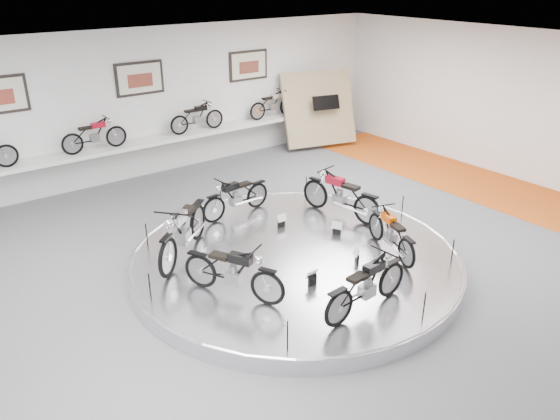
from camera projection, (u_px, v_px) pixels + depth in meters
floor at (305, 273)px, 10.53m from camera, size 16.00×16.00×0.00m
ceiling at (309, 61)px, 8.91m from camera, size 16.00×16.00×0.00m
wall_back at (142, 104)px, 14.81m from camera, size 16.00×0.00×16.00m
wall_right at (544, 111)px, 14.14m from camera, size 0.00×14.00×14.00m
orange_carpet_strip at (504, 192)px, 14.29m from camera, size 2.40×12.60×0.01m
dado_band at (147, 155)px, 15.38m from camera, size 15.68×0.04×1.10m
display_platform at (295, 260)px, 10.69m from camera, size 6.40×6.40×0.30m
platform_rim at (295, 254)px, 10.64m from camera, size 6.40×6.40×0.10m
shelf at (150, 142)px, 15.00m from camera, size 11.00×0.55×0.10m
poster_center at (140, 78)px, 14.50m from camera, size 1.35×0.06×0.88m
poster_right at (249, 65)px, 16.43m from camera, size 1.35×0.06×0.88m
display_panel at (319, 108)px, 17.56m from camera, size 2.56×1.52×2.30m
shelf_bike_b at (94, 137)px, 14.00m from camera, size 1.22×0.43×0.73m
shelf_bike_c at (197, 119)px, 15.66m from camera, size 1.22×0.43×0.73m
shelf_bike_d at (273, 106)px, 17.15m from camera, size 1.22×0.43×0.73m
bike_a at (341, 195)px, 12.01m from camera, size 0.95×1.85×1.03m
bike_b at (236, 196)px, 12.10m from camera, size 1.58×0.68×0.91m
bike_c at (183, 230)px, 10.30m from camera, size 1.90×1.76×1.13m
bike_d at (233, 271)px, 9.06m from camera, size 1.26×1.70×0.95m
bike_e at (367, 285)px, 8.67m from camera, size 1.65×0.69×0.95m
bike_f at (391, 233)px, 10.47m from camera, size 0.97×1.58×0.87m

